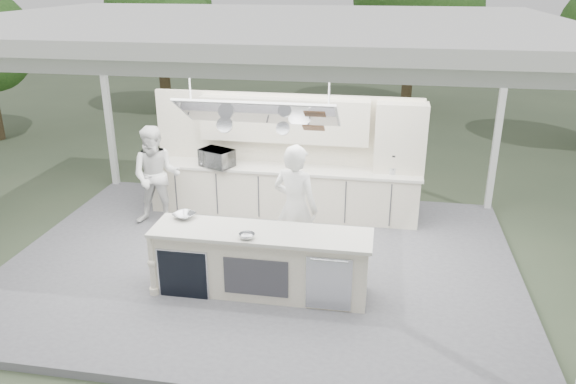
% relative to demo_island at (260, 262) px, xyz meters
% --- Properties ---
extents(ground, '(90.00, 90.00, 0.00)m').
position_rel_demo_island_xyz_m(ground, '(-0.18, 0.91, -0.60)').
color(ground, '#404B34').
rests_on(ground, ground).
extents(stage_deck, '(8.00, 6.00, 0.12)m').
position_rel_demo_island_xyz_m(stage_deck, '(-0.18, 0.91, -0.54)').
color(stage_deck, slate).
rests_on(stage_deck, ground).
extents(tent, '(8.20, 6.20, 3.86)m').
position_rel_demo_island_xyz_m(tent, '(-0.18, 0.90, 3.11)').
color(tent, white).
rests_on(tent, ground).
extents(demo_island, '(3.10, 0.79, 0.95)m').
position_rel_demo_island_xyz_m(demo_island, '(0.00, 0.00, 0.00)').
color(demo_island, beige).
rests_on(demo_island, stage_deck).
extents(back_counter, '(5.08, 0.72, 0.95)m').
position_rel_demo_island_xyz_m(back_counter, '(-0.18, 2.81, 0.00)').
color(back_counter, beige).
rests_on(back_counter, stage_deck).
extents(back_wall_unit, '(5.05, 0.48, 2.25)m').
position_rel_demo_island_xyz_m(back_wall_unit, '(0.27, 3.03, 0.98)').
color(back_wall_unit, beige).
rests_on(back_wall_unit, stage_deck).
extents(tree_cluster, '(19.55, 9.40, 5.85)m').
position_rel_demo_island_xyz_m(tree_cluster, '(-0.34, 10.68, 2.69)').
color(tree_cluster, '#453822').
rests_on(tree_cluster, ground).
extents(head_chef, '(0.85, 0.69, 2.00)m').
position_rel_demo_island_xyz_m(head_chef, '(0.38, 0.79, 0.52)').
color(head_chef, white).
rests_on(head_chef, stage_deck).
extents(sous_chef, '(0.99, 0.84, 1.82)m').
position_rel_demo_island_xyz_m(sous_chef, '(-2.34, 2.02, 0.44)').
color(sous_chef, white).
rests_on(sous_chef, stage_deck).
extents(toaster_oven, '(0.71, 0.61, 0.33)m').
position_rel_demo_island_xyz_m(toaster_oven, '(-1.39, 2.61, 0.64)').
color(toaster_oven, '#B4B7BB').
rests_on(toaster_oven, back_counter).
extents(bowl_large, '(0.41, 0.41, 0.08)m').
position_rel_demo_island_xyz_m(bowl_large, '(-1.18, 0.26, 0.51)').
color(bowl_large, '#AFB1B6').
rests_on(bowl_large, demo_island).
extents(bowl_small, '(0.27, 0.27, 0.07)m').
position_rel_demo_island_xyz_m(bowl_small, '(-0.12, -0.24, 0.51)').
color(bowl_small, '#AEB1B5').
rests_on(bowl_small, demo_island).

